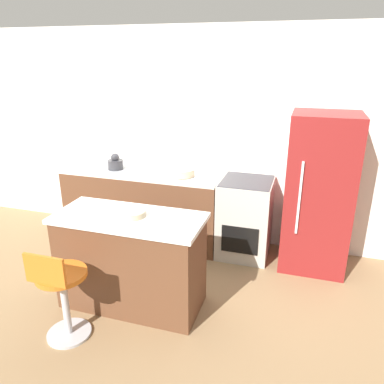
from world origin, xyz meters
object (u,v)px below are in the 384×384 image
object	(u,v)px
oven_range	(245,218)
refrigerator	(318,193)
mixing_bowl	(182,172)
kettle	(115,163)
stool_chair	(62,293)

from	to	relation	value
oven_range	refrigerator	distance (m)	0.88
oven_range	mixing_bowl	xyz separation A→B (m)	(-0.77, -0.04, 0.50)
kettle	mixing_bowl	world-z (taller)	kettle
mixing_bowl	stool_chair	bearing A→B (deg)	-102.70
stool_chair	kettle	distance (m)	1.99
oven_range	mixing_bowl	size ratio (longest dim) A/B	3.14
oven_range	kettle	world-z (taller)	kettle
stool_chair	oven_range	bearing A→B (deg)	57.96
refrigerator	mixing_bowl	size ratio (longest dim) A/B	5.85
stool_chair	refrigerator	bearing A→B (deg)	43.64
stool_chair	mixing_bowl	xyz separation A→B (m)	(0.42, 1.86, 0.53)
mixing_bowl	kettle	bearing A→B (deg)	180.00
refrigerator	kettle	size ratio (longest dim) A/B	8.46
refrigerator	mixing_bowl	distance (m)	1.55
oven_range	refrigerator	size ratio (longest dim) A/B	0.54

